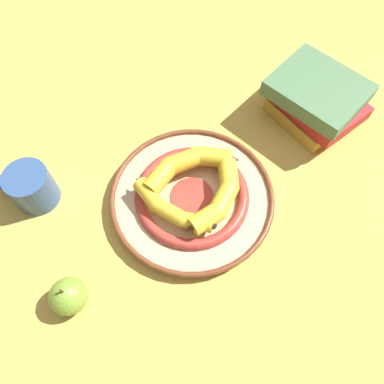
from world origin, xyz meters
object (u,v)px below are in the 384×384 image
object	(u,v)px
banana_c	(169,208)
coffee_mug	(30,187)
banana_b	(188,164)
apple	(68,296)
banana_a	(219,199)
book_stack	(315,100)
decorative_bowl	(192,197)

from	to	relation	value
banana_c	coffee_mug	xyz separation A→B (m)	(0.02, 0.27, -0.01)
banana_b	coffee_mug	size ratio (longest dim) A/B	1.41
apple	banana_c	bearing A→B (deg)	-41.76
banana_a	coffee_mug	world-z (taller)	coffee_mug
book_stack	banana_a	bearing A→B (deg)	99.67
banana_c	book_stack	bearing A→B (deg)	72.17
coffee_mug	apple	world-z (taller)	coffee_mug
book_stack	apple	xyz separation A→B (m)	(-0.45, 0.43, -0.02)
book_stack	banana_b	bearing A→B (deg)	82.59
apple	coffee_mug	bearing A→B (deg)	31.72
banana_a	banana_b	distance (m)	0.09
banana_a	book_stack	bearing A→B (deg)	-15.90
banana_a	coffee_mug	distance (m)	0.36
banana_a	banana_b	world-z (taller)	same
book_stack	coffee_mug	size ratio (longest dim) A/B	1.83
decorative_bowl	book_stack	world-z (taller)	book_stack
coffee_mug	apple	size ratio (longest dim) A/B	1.70
book_stack	coffee_mug	xyz separation A→B (m)	(-0.26, 0.55, -0.01)
banana_b	banana_a	bearing A→B (deg)	103.82
banana_b	book_stack	world-z (taller)	book_stack
banana_b	banana_c	size ratio (longest dim) A/B	1.08
banana_b	book_stack	size ratio (longest dim) A/B	0.77
decorative_bowl	apple	xyz separation A→B (m)	(-0.21, 0.19, 0.01)
banana_b	apple	world-z (taller)	apple
banana_b	book_stack	bearing A→B (deg)	-172.92
banana_b	apple	bearing A→B (deg)	27.17
banana_b	banana_c	xyz separation A→B (m)	(-0.10, 0.03, -0.00)
banana_c	apple	size ratio (longest dim) A/B	2.21
apple	banana_a	bearing A→B (deg)	-50.91
banana_a	coffee_mug	bearing A→B (deg)	111.17
banana_a	banana_b	bearing A→B (deg)	63.76
decorative_bowl	apple	distance (m)	0.29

